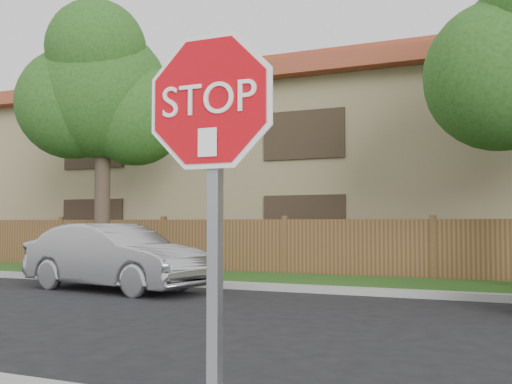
% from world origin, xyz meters
% --- Properties ---
extents(far_curb, '(70.00, 0.30, 0.15)m').
position_xyz_m(far_curb, '(0.00, 8.15, 0.07)').
color(far_curb, gray).
rests_on(far_curb, ground).
extents(grass_strip, '(70.00, 3.00, 0.12)m').
position_xyz_m(grass_strip, '(0.00, 9.80, 0.06)').
color(grass_strip, '#1E4714').
rests_on(grass_strip, ground).
extents(fence, '(70.00, 0.12, 1.60)m').
position_xyz_m(fence, '(0.00, 11.40, 0.80)').
color(fence, '#4D341B').
rests_on(fence, ground).
extents(apartment_building, '(35.20, 9.20, 7.20)m').
position_xyz_m(apartment_building, '(0.00, 17.00, 3.53)').
color(apartment_building, '#95875C').
rests_on(apartment_building, ground).
extents(tree_left, '(4.80, 3.90, 7.78)m').
position_xyz_m(tree_left, '(-8.98, 9.57, 5.22)').
color(tree_left, '#382B21').
rests_on(tree_left, ground).
extents(stop_sign, '(1.01, 0.13, 2.55)m').
position_xyz_m(stop_sign, '(0.56, -1.48, 1.83)').
color(stop_sign, gray).
rests_on(stop_sign, sidewalk_near).
extents(sedan_left, '(4.71, 2.30, 1.49)m').
position_xyz_m(sedan_left, '(-6.26, 6.71, 0.74)').
color(sedan_left, '#9F9FA3').
rests_on(sedan_left, ground).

